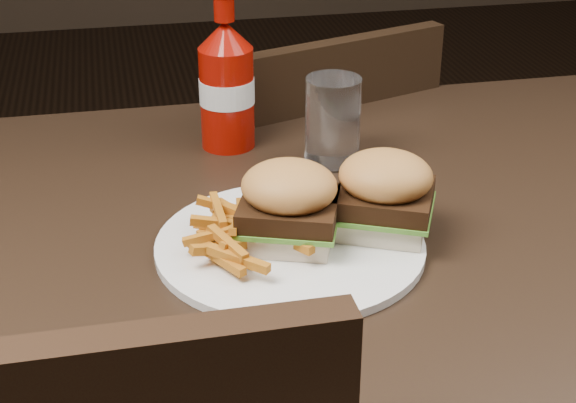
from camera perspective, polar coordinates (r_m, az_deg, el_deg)
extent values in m
cube|color=black|center=(0.92, -1.80, -3.43)|extent=(1.20, 0.80, 0.04)
cube|color=black|center=(1.53, -1.08, -3.07)|extent=(0.49, 0.49, 0.04)
cylinder|color=white|center=(0.89, 0.13, -2.87)|extent=(0.27, 0.27, 0.01)
cube|color=beige|center=(0.88, 0.07, -1.93)|extent=(0.11, 0.10, 0.02)
cube|color=beige|center=(0.91, 6.18, -1.19)|extent=(0.11, 0.11, 0.02)
cylinder|color=#8E0C04|center=(1.11, -3.95, 6.52)|extent=(0.08, 0.08, 0.13)
cylinder|color=white|center=(1.06, 2.91, 5.29)|extent=(0.08, 0.08, 0.10)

